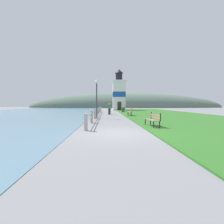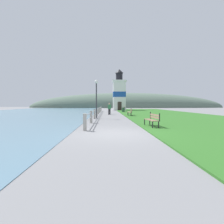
# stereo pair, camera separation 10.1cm
# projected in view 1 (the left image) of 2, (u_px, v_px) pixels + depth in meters

# --- Properties ---
(ground_plane) EXTENTS (160.00, 160.00, 0.00)m
(ground_plane) POSITION_uv_depth(u_px,v_px,m) (117.00, 134.00, 8.80)
(ground_plane) COLOR slate
(grass_verge) EXTENTS (12.00, 49.64, 0.06)m
(grass_verge) POSITION_uv_depth(u_px,v_px,m) (163.00, 114.00, 25.58)
(grass_verge) COLOR #2D6623
(grass_verge) RESTS_ON ground_plane
(water_strip) EXTENTS (24.00, 79.43, 0.01)m
(water_strip) POSITION_uv_depth(u_px,v_px,m) (10.00, 114.00, 24.85)
(water_strip) COLOR slate
(water_strip) RESTS_ON ground_plane
(seawall_railing) EXTENTS (0.18, 27.31, 0.96)m
(seawall_railing) POSITION_uv_depth(u_px,v_px,m) (98.00, 111.00, 23.27)
(seawall_railing) COLOR #A8A399
(seawall_railing) RESTS_ON ground_plane
(park_bench_near) EXTENTS (0.60, 1.73, 0.94)m
(park_bench_near) POSITION_uv_depth(u_px,v_px,m) (153.00, 119.00, 11.21)
(park_bench_near) COLOR #846B51
(park_bench_near) RESTS_ON ground_plane
(park_bench_midway) EXTENTS (0.62, 2.00, 0.94)m
(park_bench_midway) POSITION_uv_depth(u_px,v_px,m) (130.00, 112.00, 21.81)
(park_bench_midway) COLOR #846B51
(park_bench_midway) RESTS_ON ground_plane
(park_bench_far) EXTENTS (0.50, 1.65, 0.94)m
(park_bench_far) POSITION_uv_depth(u_px,v_px,m) (123.00, 109.00, 33.00)
(park_bench_far) COLOR #846B51
(park_bench_far) RESTS_ON ground_plane
(lighthouse) EXTENTS (3.32, 3.32, 9.72)m
(lighthouse) POSITION_uv_depth(u_px,v_px,m) (119.00, 93.00, 41.38)
(lighthouse) COLOR white
(lighthouse) RESTS_ON ground_plane
(person_strolling) EXTENTS (0.44, 0.32, 1.62)m
(person_strolling) POSITION_uv_depth(u_px,v_px,m) (109.00, 108.00, 24.21)
(person_strolling) COLOR #28282D
(person_strolling) RESTS_ON ground_plane
(person_by_railing) EXTENTS (0.43, 0.31, 1.56)m
(person_by_railing) POSITION_uv_depth(u_px,v_px,m) (109.00, 108.00, 25.48)
(person_by_railing) COLOR #28282D
(person_by_railing) RESTS_ON ground_plane
(trash_bin) EXTENTS (0.54, 0.54, 0.84)m
(trash_bin) POSITION_uv_depth(u_px,v_px,m) (123.00, 110.00, 31.23)
(trash_bin) COLOR #2D5138
(trash_bin) RESTS_ON ground_plane
(lamp_post) EXTENTS (0.36, 0.36, 3.96)m
(lamp_post) POSITION_uv_depth(u_px,v_px,m) (97.00, 92.00, 17.99)
(lamp_post) COLOR #333338
(lamp_post) RESTS_ON ground_plane
(distant_hillside) EXTENTS (80.00, 16.00, 12.00)m
(distant_hillside) POSITION_uv_depth(u_px,v_px,m) (127.00, 108.00, 72.06)
(distant_hillside) COLOR #566B5B
(distant_hillside) RESTS_ON ground_plane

